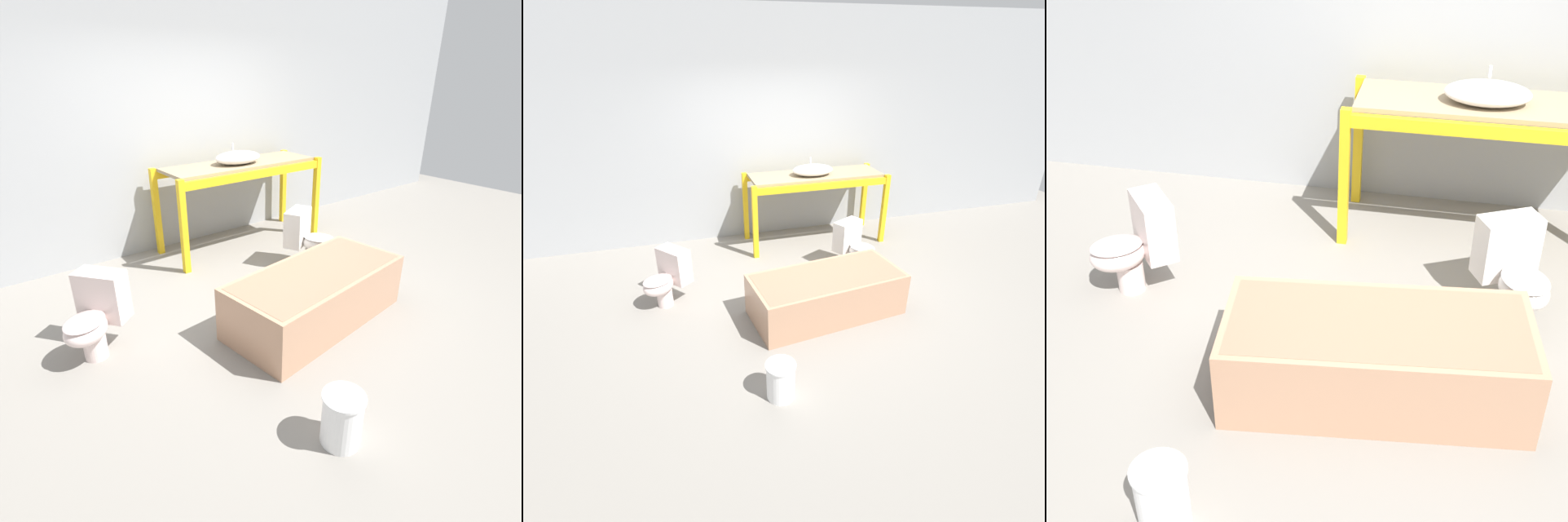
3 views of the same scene
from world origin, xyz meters
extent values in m
plane|color=gray|center=(0.00, 0.00, 0.00)|extent=(12.00, 12.00, 0.00)
cube|color=#9EA0A3|center=(0.00, 1.93, 1.60)|extent=(10.80, 0.08, 3.20)
cube|color=yellow|center=(-0.42, 1.04, 0.52)|extent=(0.07, 0.07, 1.05)
cube|color=yellow|center=(1.56, 1.04, 0.52)|extent=(0.07, 0.07, 1.05)
cube|color=yellow|center=(-0.42, 1.72, 0.52)|extent=(0.07, 0.07, 1.05)
cube|color=yellow|center=(1.56, 1.72, 0.52)|extent=(0.07, 0.07, 1.05)
cube|color=yellow|center=(0.57, 1.04, 0.97)|extent=(1.98, 0.06, 0.09)
cube|color=yellow|center=(0.57, 1.72, 0.97)|extent=(1.98, 0.06, 0.09)
cube|color=#998466|center=(0.57, 1.38, 1.03)|extent=(1.91, 0.61, 0.04)
ellipsoid|color=white|center=(0.51, 1.34, 1.12)|extent=(0.59, 0.39, 0.15)
cylinder|color=silver|center=(0.51, 1.44, 1.24)|extent=(0.02, 0.02, 0.08)
cube|color=tan|center=(0.03, -0.52, 0.24)|extent=(1.74, 0.93, 0.48)
cube|color=#977056|center=(0.03, -0.52, 0.38)|extent=(1.65, 0.84, 0.20)
cylinder|color=white|center=(0.80, 0.30, 0.10)|extent=(0.18, 0.18, 0.21)
ellipsoid|color=white|center=(0.83, 0.24, 0.29)|extent=(0.42, 0.46, 0.20)
ellipsoid|color=beige|center=(0.83, 0.24, 0.36)|extent=(0.40, 0.43, 0.03)
cube|color=white|center=(0.71, 0.48, 0.44)|extent=(0.43, 0.35, 0.41)
cylinder|color=silver|center=(-1.71, 0.14, 0.10)|extent=(0.18, 0.18, 0.21)
ellipsoid|color=silver|center=(-1.76, 0.10, 0.29)|extent=(0.46, 0.45, 0.20)
ellipsoid|color=#BBA7A3|center=(-1.76, 0.10, 0.36)|extent=(0.44, 0.43, 0.03)
cube|color=silver|center=(-1.55, 0.26, 0.44)|extent=(0.39, 0.42, 0.41)
cylinder|color=white|center=(-0.79, -1.59, 0.17)|extent=(0.24, 0.24, 0.35)
cylinder|color=white|center=(-0.79, -1.59, 0.34)|extent=(0.26, 0.26, 0.02)
camera|label=1|loc=(-2.27, -2.71, 2.04)|focal=28.00mm
camera|label=2|loc=(-1.48, -4.07, 2.68)|focal=28.00mm
camera|label=3|loc=(0.30, -3.57, 2.83)|focal=50.00mm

